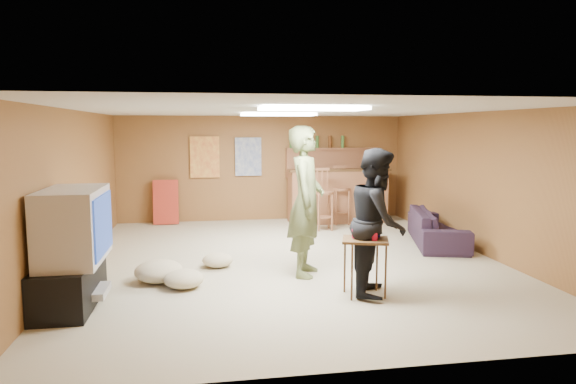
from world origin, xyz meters
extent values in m
plane|color=tan|center=(0.00, 0.00, 0.00)|extent=(7.00, 7.00, 0.00)
cube|color=silver|center=(0.00, 0.00, 2.20)|extent=(6.00, 7.00, 0.02)
cube|color=brown|center=(0.00, 3.50, 1.10)|extent=(6.00, 0.02, 2.20)
cube|color=brown|center=(0.00, -3.50, 1.10)|extent=(6.00, 0.02, 2.20)
cube|color=brown|center=(-3.00, 0.00, 1.10)|extent=(0.02, 7.00, 2.20)
cube|color=brown|center=(3.00, 0.00, 1.10)|extent=(0.02, 7.00, 2.20)
cube|color=black|center=(-2.72, -1.50, 0.25)|extent=(0.55, 1.30, 0.50)
cube|color=#B2B2B7|center=(-2.50, -1.50, 0.15)|extent=(0.35, 0.50, 0.08)
cube|color=#B2B2B7|center=(-2.65, -1.50, 0.90)|extent=(0.60, 1.10, 0.80)
cube|color=navy|center=(-2.34, -1.50, 0.90)|extent=(0.02, 0.95, 0.65)
cube|color=brown|center=(1.50, 2.95, 0.55)|extent=(2.00, 0.60, 1.10)
cube|color=#3E2814|center=(1.50, 2.70, 1.10)|extent=(2.10, 0.12, 0.05)
cube|color=brown|center=(1.50, 3.40, 1.50)|extent=(2.00, 0.18, 0.05)
cube|color=brown|center=(1.50, 3.42, 1.20)|extent=(2.00, 0.14, 0.60)
cube|color=#BF3F26|center=(-1.20, 3.46, 1.35)|extent=(0.60, 0.03, 0.85)
cube|color=#334C99|center=(-0.30, 3.46, 1.35)|extent=(0.55, 0.03, 0.80)
cube|color=#B13020|center=(-2.00, 3.30, 0.45)|extent=(0.50, 0.26, 0.91)
cube|color=white|center=(0.00, -1.50, 2.17)|extent=(1.20, 0.60, 0.04)
cube|color=white|center=(0.00, 1.20, 2.17)|extent=(1.20, 0.60, 0.04)
imported|color=#59643A|center=(0.09, -0.73, 0.99)|extent=(0.68, 0.84, 1.98)
imported|color=black|center=(0.76, -1.63, 0.86)|extent=(0.92, 1.02, 1.72)
imported|color=black|center=(2.65, 0.71, 0.28)|extent=(1.26, 2.07, 0.56)
cube|color=#3E2814|center=(0.59, -1.69, 0.34)|extent=(0.62, 0.55, 0.68)
cylinder|color=red|center=(0.49, -1.63, 0.73)|extent=(0.08, 0.08, 0.11)
cylinder|color=red|center=(0.67, -1.78, 0.73)|extent=(0.09, 0.09, 0.12)
cylinder|color=navy|center=(0.76, -1.61, 0.74)|extent=(0.09, 0.09, 0.12)
ellipsoid|color=tan|center=(-1.83, -0.74, 0.14)|extent=(0.78, 0.78, 0.28)
ellipsoid|color=tan|center=(-1.07, -0.16, 0.10)|extent=(0.47, 0.47, 0.19)
ellipsoid|color=tan|center=(-1.51, -1.05, 0.11)|extent=(0.59, 0.59, 0.22)
camera|label=1|loc=(-1.25, -7.28, 1.95)|focal=32.00mm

